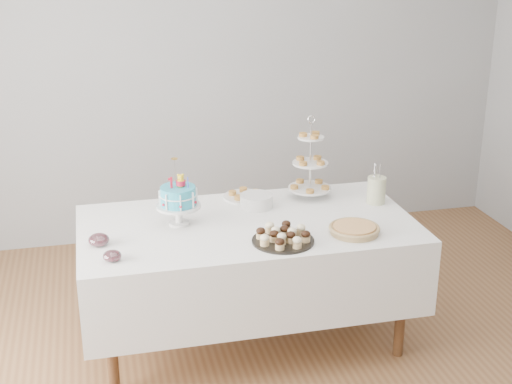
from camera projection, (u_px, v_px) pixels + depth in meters
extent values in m
plane|color=brown|center=(260.00, 366.00, 4.08)|extent=(5.00, 5.00, 0.00)
cube|color=gray|center=(198.00, 69.00, 5.44)|extent=(5.00, 0.04, 2.70)
cube|color=gray|center=(449.00, 352.00, 1.79)|extent=(5.00, 0.04, 2.70)
cube|color=silver|center=(248.00, 258.00, 4.17)|extent=(1.92, 1.02, 0.45)
cylinder|color=#53321C|center=(111.00, 340.00, 3.73)|extent=(0.06, 0.06, 0.67)
cylinder|color=#53321C|center=(401.00, 304.00, 4.08)|extent=(0.06, 0.06, 0.67)
cylinder|color=#53321C|center=(105.00, 277.00, 4.40)|extent=(0.06, 0.06, 0.67)
cylinder|color=#53321C|center=(355.00, 251.00, 4.76)|extent=(0.06, 0.06, 0.67)
cylinder|color=#2DA5C3|center=(178.00, 196.00, 4.01)|extent=(0.20, 0.20, 0.11)
torus|color=white|center=(178.00, 195.00, 4.01)|extent=(0.21, 0.21, 0.01)
cube|color=red|center=(171.00, 183.00, 3.96)|extent=(0.02, 0.01, 0.06)
cylinder|color=blue|center=(188.00, 182.00, 3.97)|extent=(0.01, 0.01, 0.06)
cylinder|color=silver|center=(175.00, 172.00, 3.99)|extent=(0.00, 0.00, 0.15)
cylinder|color=gold|center=(174.00, 159.00, 3.96)|extent=(0.04, 0.04, 0.01)
cylinder|color=black|center=(283.00, 241.00, 3.84)|extent=(0.34, 0.34, 0.01)
ellipsoid|color=black|center=(271.00, 234.00, 3.81)|extent=(0.05, 0.05, 0.04)
ellipsoid|color=beige|center=(295.00, 231.00, 3.84)|extent=(0.05, 0.05, 0.04)
cylinder|color=tan|center=(354.00, 231.00, 3.94)|extent=(0.27, 0.27, 0.03)
cylinder|color=#C5824C|center=(354.00, 227.00, 3.94)|extent=(0.23, 0.23, 0.02)
torus|color=tan|center=(354.00, 228.00, 3.94)|extent=(0.28, 0.28, 0.02)
cylinder|color=silver|center=(310.00, 160.00, 4.41)|extent=(0.01, 0.01, 0.48)
cylinder|color=silver|center=(310.00, 188.00, 4.47)|extent=(0.27, 0.27, 0.01)
cylinder|color=silver|center=(310.00, 163.00, 4.41)|extent=(0.22, 0.22, 0.01)
cylinder|color=silver|center=(311.00, 138.00, 4.36)|extent=(0.16, 0.16, 0.01)
torus|color=silver|center=(311.00, 119.00, 4.32)|extent=(0.05, 0.01, 0.05)
cylinder|color=silver|center=(257.00, 201.00, 4.31)|extent=(0.20, 0.20, 0.08)
cylinder|color=silver|center=(245.00, 197.00, 4.47)|extent=(0.27, 0.27, 0.01)
ellipsoid|color=silver|center=(112.00, 256.00, 3.61)|extent=(0.09, 0.09, 0.06)
cylinder|color=#560713|center=(112.00, 257.00, 3.61)|extent=(0.07, 0.07, 0.03)
ellipsoid|color=silver|center=(99.00, 240.00, 3.79)|extent=(0.11, 0.11, 0.07)
cylinder|color=#560713|center=(99.00, 241.00, 3.79)|extent=(0.08, 0.08, 0.03)
cylinder|color=beige|center=(376.00, 190.00, 4.36)|extent=(0.11, 0.11, 0.17)
cylinder|color=beige|center=(384.00, 186.00, 4.38)|extent=(0.01, 0.01, 0.09)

